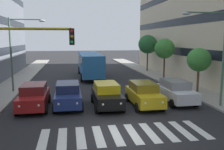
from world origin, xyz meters
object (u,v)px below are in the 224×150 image
traffic_light_gantry (5,65)px  street_tree_1 (199,60)px  car_1 (144,94)px  car_4 (34,96)px  car_0 (175,91)px  street_tree_2 (165,49)px  street_lamp_right (17,46)px  street_tree_3 (148,44)px  bus_behind_traffic (90,62)px  street_lamp_left (216,48)px  car_2 (107,95)px  car_3 (68,95)px

traffic_light_gantry → street_tree_1: size_ratio=1.40×
car_1 → car_4: bearing=-4.7°
car_4 → traffic_light_gantry: 6.43m
car_0 → street_tree_2: 10.98m
street_lamp_right → street_tree_3: size_ratio=1.24×
bus_behind_traffic → car_4: bearing=69.7°
street_lamp_left → street_tree_2: (-1.15, -12.08, -0.56)m
car_1 → street_tree_1: 7.14m
bus_behind_traffic → street_lamp_left: street_lamp_left is taller
car_4 → traffic_light_gantry: size_ratio=0.81×
car_2 → street_tree_1: 9.47m
street_tree_3 → street_lamp_left: bearing=85.9°
car_3 → street_lamp_left: size_ratio=0.67×
car_2 → car_4: bearing=-5.0°
car_0 → street_tree_3: 17.78m
street_tree_1 → street_tree_2: size_ratio=0.83×
street_tree_1 → street_tree_2: bearing=-88.4°
traffic_light_gantry → street_tree_1: traffic_light_gantry is taller
car_3 → street_tree_1: 11.92m
car_1 → bus_behind_traffic: size_ratio=0.42×
car_3 → traffic_light_gantry: (2.67, 5.87, 2.82)m
car_3 → car_4: same height
bus_behind_traffic → street_tree_3: bearing=-158.8°
car_4 → street_tree_1: 14.20m
street_tree_2 → car_1: bearing=61.4°
car_3 → traffic_light_gantry: bearing=65.5°
car_0 → car_2: size_ratio=1.00×
car_2 → street_tree_2: street_tree_2 is taller
car_4 → street_lamp_right: bearing=-70.0°
car_3 → bus_behind_traffic: bus_behind_traffic is taller
car_4 → car_3: bearing=-177.5°
car_1 → bus_behind_traffic: bearing=-79.3°
car_3 → traffic_light_gantry: 7.04m
street_lamp_left → car_4: bearing=-9.3°
car_1 → traffic_light_gantry: bearing=32.3°
car_2 → traffic_light_gantry: (5.41, 5.33, 2.82)m
street_tree_3 → bus_behind_traffic: bearing=21.2°
car_3 → street_lamp_right: bearing=-51.5°
street_lamp_right → street_tree_1: street_lamp_right is taller
street_lamp_left → car_2: bearing=-12.1°
street_tree_3 → car_2: bearing=63.5°
car_4 → street_lamp_right: size_ratio=0.68×
street_lamp_right → street_tree_2: bearing=-164.2°
bus_behind_traffic → traffic_light_gantry: traffic_light_gantry is taller
car_0 → street_tree_1: bearing=-141.4°
car_0 → car_3: 8.15m
car_2 → car_3: (2.74, -0.54, 0.00)m
car_1 → car_3: 5.49m
street_lamp_right → street_tree_1: (-15.86, 3.07, -1.23)m
car_3 → street_tree_3: 20.74m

